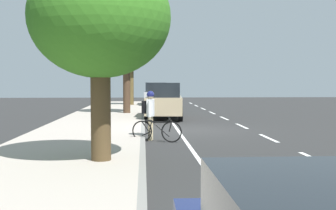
{
  "coord_description": "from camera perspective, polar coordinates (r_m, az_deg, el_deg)",
  "views": [
    {
      "loc": [
        1.87,
        17.65,
        2.03
      ],
      "look_at": [
        1.11,
        4.65,
        1.32
      ],
      "focal_mm": 45.13,
      "sensor_mm": 36.0,
      "label": 1
    }
  ],
  "objects": [
    {
      "name": "ground",
      "position": [
        17.87,
        2.7,
        -3.4
      ],
      "size": [
        75.46,
        75.46,
        0.0
      ],
      "primitive_type": "plane",
      "color": "#292929"
    },
    {
      "name": "sidewalk",
      "position": [
        17.9,
        -10.41,
        -3.2
      ],
      "size": [
        4.2,
        47.16,
        0.15
      ],
      "primitive_type": "cube",
      "color": "#A89D91",
      "rests_on": "ground"
    },
    {
      "name": "curb_edge",
      "position": [
        17.76,
        -3.41,
        -3.21
      ],
      "size": [
        0.16,
        47.16,
        0.15
      ],
      "primitive_type": "cube",
      "color": "gray",
      "rests_on": "ground"
    },
    {
      "name": "lane_stripe_centre",
      "position": [
        19.76,
        9.91,
        -2.81
      ],
      "size": [
        0.14,
        44.2,
        0.01
      ],
      "color": "white",
      "rests_on": "ground"
    },
    {
      "name": "lane_stripe_bike_edge",
      "position": [
        17.83,
        1.33,
        -3.4
      ],
      "size": [
        0.12,
        47.16,
        0.01
      ],
      "primitive_type": "cube",
      "color": "white",
      "rests_on": "ground"
    },
    {
      "name": "parked_suv_silver_nearest",
      "position": [
        35.4,
        -1.66,
        1.49
      ],
      "size": [
        2.04,
        4.74,
        1.99
      ],
      "color": "#B7BABF",
      "rests_on": "ground"
    },
    {
      "name": "parked_suv_tan_second",
      "position": [
        23.17,
        -0.52,
        0.64
      ],
      "size": [
        2.21,
        4.82,
        1.99
      ],
      "color": "tan",
      "rests_on": "ground"
    },
    {
      "name": "bicycle_at_curb",
      "position": [
        14.32,
        -1.57,
        -3.49
      ],
      "size": [
        1.68,
        0.66,
        0.77
      ],
      "color": "black",
      "rests_on": "ground"
    },
    {
      "name": "cyclist_with_backpack",
      "position": [
        14.7,
        -2.5,
        -0.7
      ],
      "size": [
        0.45,
        0.61,
        1.72
      ],
      "color": "#C6B284",
      "rests_on": "ground"
    },
    {
      "name": "street_tree_near_cyclist",
      "position": [
        35.17,
        -5.03,
        6.38
      ],
      "size": [
        2.35,
        2.35,
        5.13
      ],
      "color": "brown",
      "rests_on": "sidewalk"
    },
    {
      "name": "street_tree_mid_block",
      "position": [
        25.96,
        -5.64,
        8.41
      ],
      "size": [
        3.24,
        3.24,
        5.58
      ],
      "color": "#483323",
      "rests_on": "sidewalk"
    },
    {
      "name": "street_tree_far_end",
      "position": [
        10.33,
        -9.18,
        11.41
      ],
      "size": [
        3.37,
        3.37,
        4.86
      ],
      "color": "#4A3821",
      "rests_on": "sidewalk"
    },
    {
      "name": "pedestrian_on_phone",
      "position": [
        32.86,
        -8.39,
        1.44
      ],
      "size": [
        0.61,
        0.31,
        1.66
      ],
      "color": "black",
      "rests_on": "sidewalk"
    }
  ]
}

